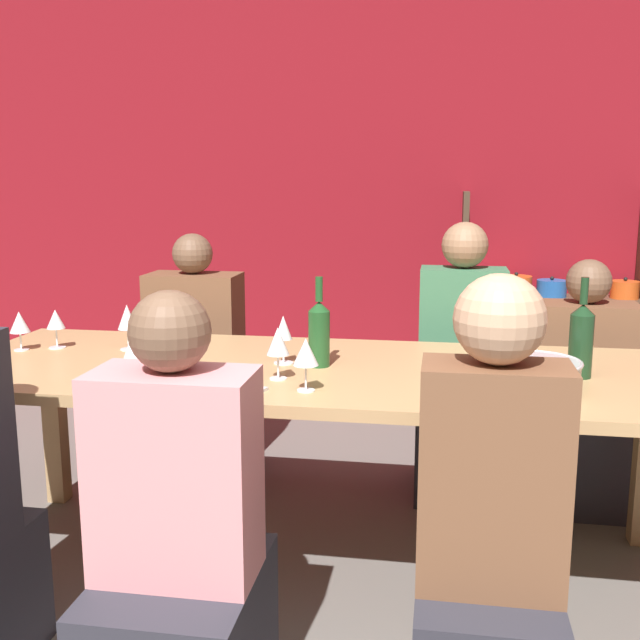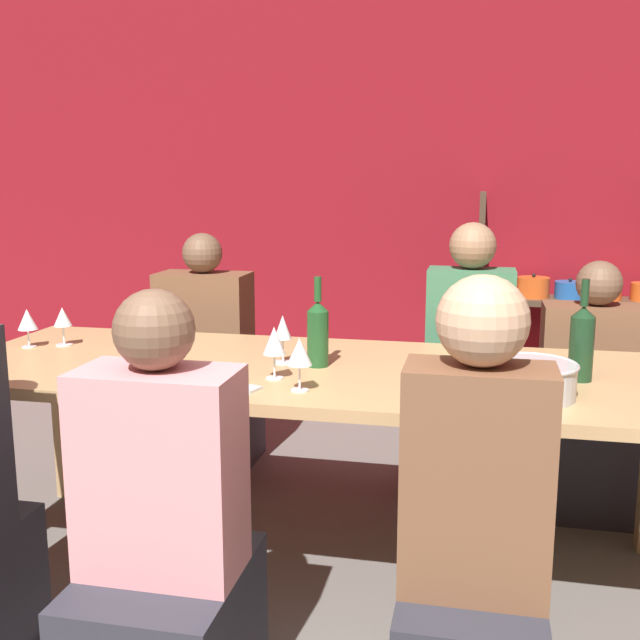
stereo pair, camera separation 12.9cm
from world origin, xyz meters
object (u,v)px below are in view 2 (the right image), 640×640
at_px(wine_bottle_dark, 582,342).
at_px(wine_glass_white_a, 132,344).
at_px(wine_glass_red_a, 63,318).
at_px(person_near_b, 164,568).
at_px(person_near_c, 472,569).
at_px(wine_glass_red_c, 283,330).
at_px(wine_glass_empty_a, 274,342).
at_px(wine_bottle_green, 318,332).
at_px(person_far_b, 590,420).
at_px(mixing_bowl, 529,378).
at_px(person_far_c, 206,386).
at_px(wine_glass_red_d, 503,324).
at_px(wine_glass_white_d, 299,353).
at_px(dining_table, 314,388).
at_px(shelf_unit, 564,334).
at_px(person_far_a, 467,397).
at_px(wine_glass_white_c, 27,321).
at_px(wine_glass_white_b, 488,335).
at_px(wine_glass_red_b, 132,317).
at_px(cell_phone, 237,387).

xyz_separation_m(wine_bottle_dark, wine_glass_white_a, (-1.46, -0.29, -0.01)).
distance_m(wine_glass_red_a, person_near_b, 1.36).
distance_m(wine_glass_red_a, person_near_c, 1.90).
height_order(wine_glass_red_c, wine_glass_empty_a, same).
relative_size(wine_bottle_green, person_far_b, 0.30).
distance_m(mixing_bowl, person_near_b, 1.20).
distance_m(mixing_bowl, person_far_c, 1.87).
xyz_separation_m(wine_glass_red_d, person_near_c, (-0.08, -1.07, -0.43)).
height_order(mixing_bowl, wine_glass_red_a, wine_glass_red_a).
xyz_separation_m(wine_glass_white_d, person_far_b, (1.04, 1.12, -0.51)).
distance_m(wine_glass_red_c, person_far_c, 1.14).
relative_size(dining_table, wine_glass_white_d, 15.58).
bearing_deg(wine_glass_white_d, shelf_unit, 66.93).
xyz_separation_m(dining_table, mixing_bowl, (0.73, -0.23, 0.14)).
bearing_deg(wine_glass_empty_a, wine_bottle_dark, 10.88).
relative_size(mixing_bowl, person_near_c, 0.24).
relative_size(wine_bottle_green, person_far_a, 0.26).
bearing_deg(wine_glass_white_a, person_far_b, 34.08).
distance_m(shelf_unit, wine_glass_red_a, 3.01).
bearing_deg(person_far_a, wine_glass_red_d, 105.45).
bearing_deg(wine_glass_red_a, wine_glass_white_c, -153.20).
xyz_separation_m(mixing_bowl, wine_glass_white_b, (-0.12, 0.26, 0.07)).
height_order(shelf_unit, wine_glass_white_d, shelf_unit).
bearing_deg(wine_glass_white_d, wine_glass_red_b, 149.97).
xyz_separation_m(mixing_bowl, wine_glass_red_a, (-1.78, 0.35, 0.05)).
xyz_separation_m(wine_glass_white_b, person_far_c, (-1.34, 0.82, -0.48)).
distance_m(wine_glass_empty_a, person_far_b, 1.61).
height_order(wine_glass_white_d, person_far_c, person_far_c).
height_order(wine_glass_empty_a, cell_phone, wine_glass_empty_a).
xyz_separation_m(wine_glass_white_c, person_far_b, (2.24, 0.74, -0.49)).
bearing_deg(wine_bottle_dark, wine_glass_red_d, 126.94).
distance_m(wine_glass_red_a, wine_glass_white_b, 1.66).
relative_size(wine_bottle_dark, person_near_c, 0.28).
bearing_deg(wine_glass_white_c, person_far_a, 23.05).
relative_size(shelf_unit, mixing_bowl, 4.66).
bearing_deg(wine_glass_empty_a, person_near_c, -39.54).
relative_size(wine_glass_white_a, person_far_c, 0.15).
height_order(shelf_unit, wine_glass_red_d, shelf_unit).
distance_m(wine_glass_empty_a, cell_phone, 0.21).
height_order(shelf_unit, wine_glass_red_b, shelf_unit).
bearing_deg(wine_bottle_green, wine_glass_red_d, 26.05).
bearing_deg(wine_glass_red_a, wine_bottle_green, -6.22).
bearing_deg(person_near_b, wine_bottle_green, 74.72).
xyz_separation_m(person_far_b, person_near_c, (-0.49, -1.55, 0.07)).
distance_m(wine_bottle_dark, person_far_b, 0.97).
xyz_separation_m(wine_bottle_dark, wine_glass_red_a, (-1.96, 0.12, -0.02)).
relative_size(wine_glass_red_c, person_near_b, 0.15).
bearing_deg(wine_glass_red_c, wine_glass_empty_a, -82.66).
bearing_deg(wine_glass_white_a, wine_bottle_green, 27.74).
bearing_deg(wine_glass_white_a, wine_bottle_dark, 11.35).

